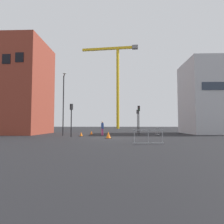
% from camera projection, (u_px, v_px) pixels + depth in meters
% --- Properties ---
extents(ground, '(160.00, 160.00, 0.00)m').
position_uv_depth(ground, '(109.00, 138.00, 20.64)').
color(ground, black).
extents(brick_building, '(8.71, 8.80, 13.86)m').
position_uv_depth(brick_building, '(17.00, 88.00, 29.59)').
color(brick_building, brown).
rests_on(brick_building, ground).
extents(office_block, '(11.61, 8.12, 11.27)m').
position_uv_depth(office_block, '(223.00, 97.00, 30.42)').
color(office_block, '#B7B7BC').
rests_on(office_block, ground).
extents(construction_crane, '(17.86, 2.84, 26.03)m').
position_uv_depth(construction_crane, '(117.00, 74.00, 61.14)').
color(construction_crane, gold).
rests_on(construction_crane, ground).
extents(streetlamp_tall, '(0.90, 1.90, 7.68)m').
position_uv_depth(streetlamp_tall, '(64.00, 100.00, 24.58)').
color(streetlamp_tall, '#232326').
rests_on(streetlamp_tall, ground).
extents(traffic_light_corner, '(0.29, 0.39, 3.90)m').
position_uv_depth(traffic_light_corner, '(139.00, 115.00, 25.62)').
color(traffic_light_corner, '#232326').
rests_on(traffic_light_corner, ground).
extents(traffic_light_crosswalk, '(0.33, 0.39, 3.96)m').
position_uv_depth(traffic_light_crosswalk, '(137.00, 117.00, 34.01)').
color(traffic_light_crosswalk, '#2D2D30').
rests_on(traffic_light_crosswalk, ground).
extents(traffic_light_far, '(0.36, 0.38, 3.85)m').
position_uv_depth(traffic_light_far, '(71.00, 115.00, 22.71)').
color(traffic_light_far, black).
rests_on(traffic_light_far, ground).
extents(pedestrian_walking, '(0.34, 0.34, 1.85)m').
position_uv_depth(pedestrian_walking, '(102.00, 127.00, 25.50)').
color(pedestrian_walking, '#D14C8C').
rests_on(pedestrian_walking, ground).
extents(safety_barrier_rear, '(0.21, 2.27, 1.08)m').
position_uv_depth(safety_barrier_rear, '(157.00, 131.00, 25.86)').
color(safety_barrier_rear, gray).
rests_on(safety_barrier_rear, ground).
extents(safety_barrier_mid_span, '(2.34, 0.28, 1.08)m').
position_uv_depth(safety_barrier_mid_span, '(148.00, 137.00, 14.40)').
color(safety_barrier_mid_span, gray).
rests_on(safety_barrier_mid_span, ground).
extents(traffic_cone_striped, '(0.51, 0.51, 0.51)m').
position_uv_depth(traffic_cone_striped, '(91.00, 133.00, 27.35)').
color(traffic_cone_striped, black).
rests_on(traffic_cone_striped, ground).
extents(traffic_cone_orange, '(0.69, 0.69, 0.70)m').
position_uv_depth(traffic_cone_orange, '(108.00, 135.00, 20.28)').
color(traffic_cone_orange, black).
rests_on(traffic_cone_orange, ground).
extents(traffic_cone_on_verge, '(0.51, 0.51, 0.52)m').
position_uv_depth(traffic_cone_on_verge, '(81.00, 134.00, 23.70)').
color(traffic_cone_on_verge, black).
rests_on(traffic_cone_on_verge, ground).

